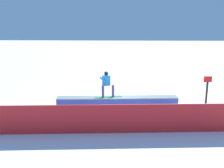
{
  "coord_description": "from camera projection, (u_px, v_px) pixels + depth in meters",
  "views": [
    {
      "loc": [
        -0.23,
        13.03,
        4.48
      ],
      "look_at": [
        0.26,
        1.02,
        1.61
      ],
      "focal_mm": 39.97,
      "sensor_mm": 36.0,
      "label": 1
    }
  ],
  "objects": [
    {
      "name": "snowboarder",
      "position": [
        107.0,
        83.0,
        13.36
      ],
      "size": [
        1.5,
        0.68,
        1.43
      ],
      "color": "#26844C",
      "rests_on": "grind_box"
    },
    {
      "name": "ground_plane",
      "position": [
        117.0,
        108.0,
        13.72
      ],
      "size": [
        120.0,
        120.0,
        0.0
      ],
      "primitive_type": "plane",
      "color": "white"
    },
    {
      "name": "trail_marker",
      "position": [
        207.0,
        94.0,
        12.58
      ],
      "size": [
        0.4,
        0.1,
        1.99
      ],
      "color": "#262628",
      "rests_on": "ground_plane"
    },
    {
      "name": "safety_fence",
      "position": [
        116.0,
        119.0,
        10.45
      ],
      "size": [
        11.06,
        0.86,
        1.26
      ],
      "primitive_type": "cube",
      "rotation": [
        0.0,
        0.0,
        0.07
      ],
      "color": "red",
      "rests_on": "ground_plane"
    },
    {
      "name": "grind_box",
      "position": [
        117.0,
        103.0,
        13.65
      ],
      "size": [
        6.6,
        1.08,
        0.64
      ],
      "color": "blue",
      "rests_on": "ground_plane"
    }
  ]
}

